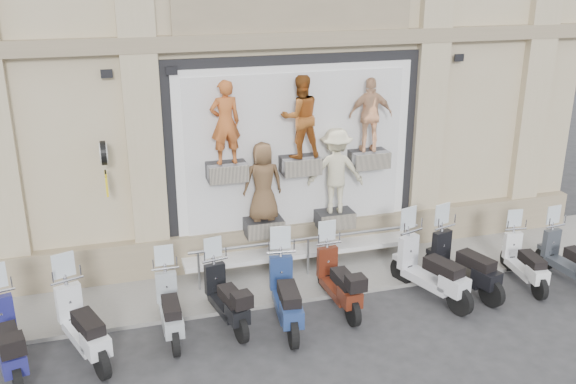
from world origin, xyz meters
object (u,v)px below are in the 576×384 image
at_px(clock_sign_bracket, 104,160).
at_px(guard_rail, 308,258).
at_px(scooter_a, 5,327).
at_px(scooter_e, 286,284).
at_px(scooter_g, 432,259).
at_px(scooter_h, 465,253).
at_px(scooter_j, 572,250).
at_px(scooter_b, 81,313).
at_px(scooter_d, 226,287).
at_px(scooter_i, 526,252).
at_px(scooter_c, 169,298).
at_px(scooter_f, 339,271).

bearing_deg(clock_sign_bracket, guard_rail, -6.84).
xyz_separation_m(guard_rail, scooter_a, (-5.67, -1.75, 0.36)).
bearing_deg(scooter_a, clock_sign_bracket, 38.10).
height_order(scooter_a, scooter_e, scooter_e).
relative_size(scooter_a, scooter_g, 0.97).
bearing_deg(scooter_h, scooter_j, -24.10).
height_order(clock_sign_bracket, scooter_g, clock_sign_bracket).
distance_m(scooter_b, scooter_g, 6.54).
distance_m(scooter_h, scooter_j, 2.33).
relative_size(scooter_d, scooter_j, 1.00).
distance_m(clock_sign_bracket, scooter_e, 4.12).
xyz_separation_m(scooter_h, scooter_i, (1.36, -0.11, -0.12)).
distance_m(scooter_d, scooter_g, 4.05).
bearing_deg(scooter_c, scooter_i, -0.55).
bearing_deg(clock_sign_bracket, scooter_h, -15.89).
xyz_separation_m(scooter_b, scooter_g, (6.54, 0.12, 0.02)).
bearing_deg(scooter_j, scooter_i, 162.21).
xyz_separation_m(scooter_a, scooter_h, (8.48, 0.31, 0.01)).
distance_m(scooter_b, scooter_d, 2.52).
bearing_deg(scooter_d, scooter_g, -13.20).
height_order(guard_rail, scooter_d, scooter_d).
bearing_deg(clock_sign_bracket, scooter_d, -43.39).
bearing_deg(scooter_g, scooter_b, 163.10).
bearing_deg(scooter_d, scooter_a, 176.57).
height_order(clock_sign_bracket, scooter_b, clock_sign_bracket).
xyz_separation_m(scooter_c, scooter_e, (2.07, -0.27, 0.09)).
relative_size(scooter_c, scooter_i, 1.04).
bearing_deg(clock_sign_bracket, scooter_f, -23.85).
bearing_deg(guard_rail, scooter_b, -159.88).
distance_m(clock_sign_bracket, scooter_g, 6.55).
height_order(scooter_a, scooter_g, scooter_g).
height_order(clock_sign_bracket, scooter_a, clock_sign_bracket).
xyz_separation_m(clock_sign_bracket, scooter_c, (0.86, -1.86, -2.06)).
bearing_deg(scooter_i, scooter_a, -172.06).
bearing_deg(scooter_i, scooter_e, -171.99).
bearing_deg(clock_sign_bracket, scooter_g, -18.61).
bearing_deg(guard_rail, clock_sign_bracket, 173.16).
distance_m(scooter_a, scooter_i, 9.84).
bearing_deg(scooter_i, scooter_d, -175.38).
distance_m(scooter_f, scooter_h, 2.64).
height_order(scooter_e, scooter_g, scooter_g).
xyz_separation_m(scooter_g, scooter_i, (2.14, -0.02, -0.14)).
distance_m(scooter_f, scooter_j, 4.97).
distance_m(scooter_d, scooter_f, 2.18).
xyz_separation_m(guard_rail, scooter_b, (-4.51, -1.65, 0.37)).
height_order(scooter_e, scooter_h, scooter_e).
height_order(scooter_g, scooter_i, scooter_g).
distance_m(clock_sign_bracket, scooter_h, 7.25).
xyz_separation_m(scooter_e, scooter_i, (5.14, 0.11, -0.12)).
height_order(scooter_i, scooter_j, scooter_j).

